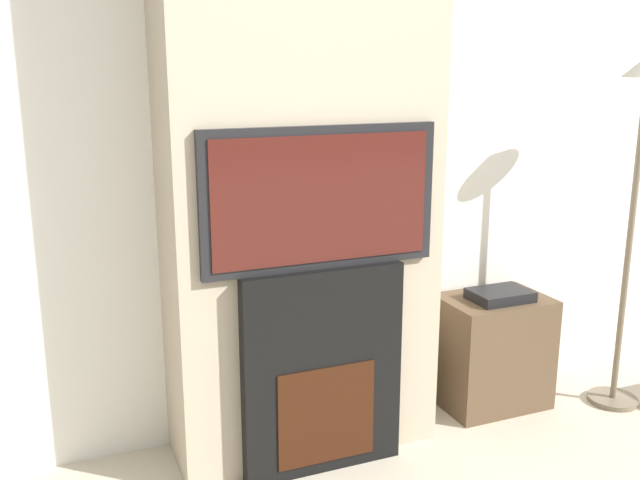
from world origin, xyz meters
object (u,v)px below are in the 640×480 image
object	(u,v)px
fireplace	(320,370)
television	(320,198)
media_stand	(492,349)
floor_lamp	(638,163)

from	to	relation	value
fireplace	television	bearing A→B (deg)	-90.00
media_stand	television	bearing A→B (deg)	-168.66
media_stand	floor_lamp	bearing A→B (deg)	-21.48
fireplace	television	distance (m)	0.72
fireplace	television	world-z (taller)	television
television	floor_lamp	bearing A→B (deg)	-1.02
television	floor_lamp	xyz separation A→B (m)	(1.58, -0.03, 0.06)
television	floor_lamp	world-z (taller)	floor_lamp
television	media_stand	bearing A→B (deg)	11.34
television	floor_lamp	size ratio (longest dim) A/B	0.57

